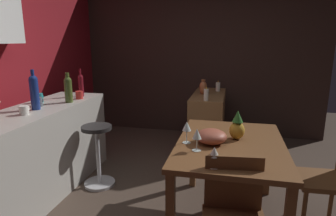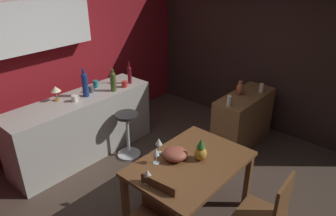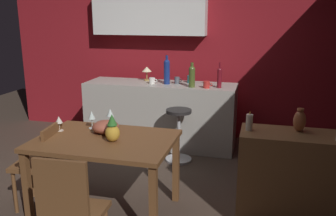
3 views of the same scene
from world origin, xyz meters
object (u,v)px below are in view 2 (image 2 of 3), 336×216
at_px(counter_lamp, 56,90).
at_px(pillar_candle_short, 262,88).
at_px(wine_glass_center, 147,173).
at_px(pillar_candle_tall, 229,101).
at_px(wine_glass_right, 159,142).
at_px(fruit_bowl, 175,154).
at_px(cup_white, 75,98).
at_px(wine_bottle_olive, 113,80).
at_px(wine_bottle_ruby, 129,74).
at_px(cup_teal, 96,84).
at_px(wine_glass_left, 156,152).
at_px(cup_slate, 91,89).
at_px(vase_copper, 240,88).
at_px(dining_table, 190,169).
at_px(wine_bottle_cobalt, 85,84).
at_px(sideboard_cabinet, 243,120).
at_px(cup_red, 125,84).
at_px(bar_stool, 128,134).
at_px(chair_by_doorway, 267,214).
at_px(pineapple_centerpiece, 201,151).

xyz_separation_m(counter_lamp, pillar_candle_short, (2.25, -1.83, -0.17)).
bearing_deg(wine_glass_center, pillar_candle_tall, 7.15).
relative_size(wine_glass_right, wine_glass_center, 1.27).
height_order(fruit_bowl, cup_white, cup_white).
bearing_deg(fruit_bowl, wine_bottle_olive, 72.02).
relative_size(wine_bottle_ruby, cup_teal, 2.98).
relative_size(wine_glass_left, cup_slate, 1.66).
distance_m(cup_teal, vase_copper, 2.11).
relative_size(fruit_bowl, cup_white, 2.15).
xyz_separation_m(wine_bottle_ruby, pillar_candle_tall, (0.45, -1.47, -0.15)).
height_order(dining_table, wine_bottle_cobalt, wine_bottle_cobalt).
distance_m(wine_bottle_olive, wine_bottle_ruby, 0.36).
distance_m(counter_lamp, pillar_candle_short, 2.91).
bearing_deg(sideboard_cabinet, cup_red, 127.65).
relative_size(bar_stool, pillar_candle_tall, 3.92).
xyz_separation_m(wine_bottle_olive, counter_lamp, (-0.72, 0.31, -0.00)).
distance_m(cup_red, counter_lamp, 0.98).
bearing_deg(dining_table, wine_bottle_cobalt, 87.43).
height_order(sideboard_cabinet, wine_glass_center, wine_glass_center).
bearing_deg(wine_glass_center, wine_bottle_olive, 59.31).
bearing_deg(wine_glass_center, pillar_candle_short, 2.67).
height_order(wine_glass_right, wine_bottle_olive, wine_bottle_olive).
relative_size(bar_stool, counter_lamp, 3.34).
height_order(cup_white, vase_copper, vase_copper).
distance_m(chair_by_doorway, wine_glass_right, 1.26).
bearing_deg(vase_copper, pillar_candle_short, -31.75).
bearing_deg(dining_table, wine_glass_center, 168.67).
relative_size(chair_by_doorway, cup_slate, 8.74).
height_order(dining_table, cup_slate, cup_slate).
distance_m(fruit_bowl, cup_white, 1.70).
relative_size(wine_bottle_cobalt, wine_bottle_ruby, 1.18).
distance_m(pillar_candle_tall, pillar_candle_short, 0.74).
height_order(wine_bottle_cobalt, cup_teal, wine_bottle_cobalt).
bearing_deg(bar_stool, pineapple_centerpiece, -100.52).
distance_m(pillar_candle_tall, vase_copper, 0.44).
xyz_separation_m(cup_teal, vase_copper, (1.32, -1.65, -0.03)).
bearing_deg(wine_bottle_olive, wine_bottle_cobalt, 160.20).
relative_size(chair_by_doorway, pillar_candle_tall, 5.31).
bearing_deg(counter_lamp, vase_copper, -40.19).
xyz_separation_m(wine_glass_left, wine_bottle_ruby, (1.06, 1.54, 0.18)).
bearing_deg(cup_teal, fruit_bowl, -102.85).
height_order(wine_glass_right, vase_copper, vase_copper).
height_order(sideboard_cabinet, cup_red, cup_red).
bearing_deg(sideboard_cabinet, wine_bottle_cobalt, 136.85).
bearing_deg(sideboard_cabinet, cup_slate, 133.37).
height_order(cup_slate, pillar_candle_tall, same).
height_order(dining_table, wine_bottle_ruby, wine_bottle_ruby).
height_order(dining_table, counter_lamp, counter_lamp).
bearing_deg(wine_glass_right, cup_teal, 74.58).
bearing_deg(pillar_candle_short, sideboard_cabinet, 156.54).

